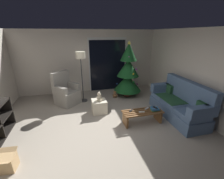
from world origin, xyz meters
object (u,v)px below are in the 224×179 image
(book_stack, at_px, (155,109))
(teddy_bear_chestnut_by_tree, at_px, (115,95))
(christmas_tree, at_px, (128,73))
(remote_white, at_px, (142,112))
(couch, at_px, (179,104))
(remote_black, at_px, (131,111))
(ottoman, at_px, (99,106))
(remote_silver, at_px, (147,108))
(teddy_bear_cream, at_px, (99,97))
(coffee_table, at_px, (142,115))
(floor_lamp, at_px, (81,60))
(cardboard_box_open_near_shelf, at_px, (6,163))
(armchair, at_px, (66,93))
(cell_phone, at_px, (155,108))

(book_stack, xyz_separation_m, teddy_bear_chestnut_by_tree, (-0.62, 1.88, -0.28))
(christmas_tree, bearing_deg, teddy_bear_chestnut_by_tree, -166.35)
(remote_white, bearing_deg, couch, -81.51)
(remote_black, distance_m, ottoman, 1.10)
(remote_silver, distance_m, ottoman, 1.46)
(remote_black, xyz_separation_m, ottoman, (-0.75, 0.79, -0.17))
(remote_white, xyz_separation_m, teddy_bear_cream, (-1.00, 0.92, 0.16))
(coffee_table, distance_m, floor_lamp, 2.69)
(book_stack, distance_m, teddy_bear_cream, 1.67)
(remote_white, distance_m, cardboard_box_open_near_shelf, 3.11)
(book_stack, height_order, armchair, armchair)
(teddy_bear_cream, bearing_deg, teddy_bear_chestnut_by_tree, 51.66)
(remote_white, height_order, teddy_bear_chestnut_by_tree, remote_white)
(coffee_table, relative_size, remote_black, 7.05)
(remote_white, xyz_separation_m, cardboard_box_open_near_shelf, (-3.01, -0.75, -0.23))
(floor_lamp, bearing_deg, coffee_table, -51.84)
(book_stack, height_order, cardboard_box_open_near_shelf, book_stack)
(remote_silver, bearing_deg, cell_phone, 22.51)
(cell_phone, height_order, christmas_tree, christmas_tree)
(couch, height_order, floor_lamp, floor_lamp)
(cell_phone, relative_size, cardboard_box_open_near_shelf, 0.32)
(armchair, xyz_separation_m, floor_lamp, (0.59, 0.06, 1.10))
(cell_phone, height_order, floor_lamp, floor_lamp)
(book_stack, distance_m, armchair, 3.03)
(cell_phone, bearing_deg, couch, -12.00)
(remote_black, bearing_deg, remote_white, 19.34)
(couch, relative_size, teddy_bear_chestnut_by_tree, 6.82)
(coffee_table, relative_size, christmas_tree, 0.52)
(coffee_table, distance_m, christmas_tree, 2.11)
(cell_phone, height_order, teddy_bear_chestnut_by_tree, cell_phone)
(armchair, xyz_separation_m, ottoman, (1.01, -0.93, -0.20))
(couch, distance_m, coffee_table, 1.21)
(remote_silver, bearing_deg, remote_white, -86.39)
(book_stack, relative_size, cell_phone, 1.73)
(teddy_bear_chestnut_by_tree, distance_m, cardboard_box_open_near_shelf, 3.84)
(remote_white, distance_m, teddy_bear_cream, 1.37)
(book_stack, bearing_deg, remote_white, -177.80)
(book_stack, xyz_separation_m, cell_phone, (0.00, 0.00, 0.04))
(remote_silver, bearing_deg, couch, 57.69)
(remote_black, relative_size, cardboard_box_open_near_shelf, 0.34)
(remote_white, height_order, christmas_tree, christmas_tree)
(remote_silver, relative_size, cell_phone, 1.08)
(book_stack, relative_size, cardboard_box_open_near_shelf, 0.55)
(teddy_bear_cream, height_order, teddy_bear_chestnut_by_tree, teddy_bear_cream)
(armchair, bearing_deg, book_stack, -37.56)
(book_stack, bearing_deg, armchair, 142.44)
(teddy_bear_chestnut_by_tree, bearing_deg, remote_silver, -75.44)
(teddy_bear_cream, bearing_deg, couch, -19.80)
(coffee_table, distance_m, armchair, 2.75)
(coffee_table, bearing_deg, remote_white, -133.59)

